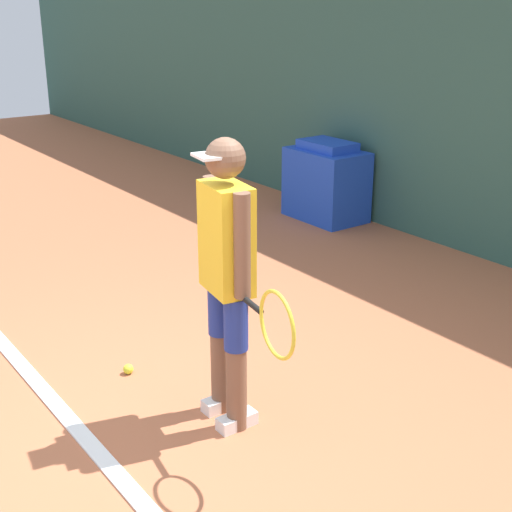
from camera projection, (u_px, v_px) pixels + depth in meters
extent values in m
plane|color=#B76642|center=(124.00, 456.00, 3.91)|extent=(24.00, 24.00, 0.00)
cube|color=white|center=(106.00, 462.00, 3.85)|extent=(21.60, 0.10, 0.01)
cylinder|color=brown|center=(221.00, 372.00, 4.27)|extent=(0.12, 0.12, 0.51)
cylinder|color=navy|center=(220.00, 309.00, 4.13)|extent=(0.14, 0.14, 0.31)
cube|color=white|center=(221.00, 403.00, 4.34)|extent=(0.10, 0.24, 0.08)
cylinder|color=brown|center=(237.00, 388.00, 4.08)|extent=(0.12, 0.12, 0.51)
cylinder|color=navy|center=(236.00, 323.00, 3.94)|extent=(0.14, 0.14, 0.31)
cube|color=white|center=(237.00, 421.00, 4.16)|extent=(0.10, 0.24, 0.08)
cube|color=yellow|center=(226.00, 239.00, 3.88)|extent=(0.37, 0.25, 0.61)
sphere|color=brown|center=(225.00, 158.00, 3.72)|extent=(0.22, 0.22, 0.22)
cube|color=white|center=(208.00, 156.00, 3.68)|extent=(0.20, 0.15, 0.02)
cylinder|color=brown|center=(212.00, 226.00, 4.04)|extent=(0.09, 0.09, 0.57)
cylinder|color=brown|center=(242.00, 246.00, 3.71)|extent=(0.09, 0.09, 0.57)
cylinder|color=black|center=(252.00, 304.00, 3.71)|extent=(0.22, 0.07, 0.03)
torus|color=yellow|center=(277.00, 325.00, 3.48)|extent=(0.35, 0.08, 0.36)
sphere|color=#D1E533|center=(128.00, 369.00, 4.75)|extent=(0.07, 0.07, 0.07)
cube|color=blue|center=(326.00, 185.00, 7.97)|extent=(0.88, 0.58, 0.78)
cube|color=blue|center=(327.00, 146.00, 7.82)|extent=(0.61, 0.41, 0.10)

